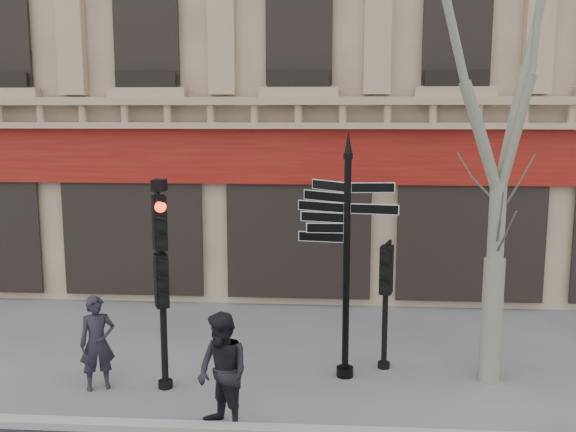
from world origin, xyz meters
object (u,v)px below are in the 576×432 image
at_px(traffic_signal_main, 161,259).
at_px(plane_tree, 507,31).
at_px(pedestrian_b, 223,373).
at_px(pedestrian_a, 97,343).
at_px(fingerpost, 347,214).
at_px(traffic_signal_secondary, 386,283).

relative_size(traffic_signal_main, plane_tree, 0.42).
height_order(plane_tree, pedestrian_b, plane_tree).
xyz_separation_m(pedestrian_a, pedestrian_b, (2.33, -1.27, 0.08)).
relative_size(fingerpost, pedestrian_a, 2.70).
bearing_deg(traffic_signal_main, pedestrian_a, 160.35).
bearing_deg(pedestrian_b, plane_tree, 68.69).
bearing_deg(pedestrian_a, traffic_signal_secondary, -12.07).
height_order(traffic_signal_main, pedestrian_b, traffic_signal_main).
distance_m(fingerpost, plane_tree, 3.88).
distance_m(plane_tree, pedestrian_a, 8.38).
bearing_deg(fingerpost, traffic_signal_secondary, 50.04).
height_order(fingerpost, traffic_signal_main, fingerpost).
relative_size(fingerpost, traffic_signal_secondary, 1.89).
distance_m(fingerpost, pedestrian_a, 4.70).
distance_m(traffic_signal_secondary, pedestrian_a, 5.06).
bearing_deg(traffic_signal_main, plane_tree, -17.50).
bearing_deg(pedestrian_b, traffic_signal_secondary, 87.78).
xyz_separation_m(fingerpost, pedestrian_b, (-1.80, -2.07, -2.01)).
relative_size(traffic_signal_main, pedestrian_a, 2.21).
height_order(traffic_signal_main, pedestrian_a, traffic_signal_main).
height_order(plane_tree, pedestrian_a, plane_tree).
distance_m(traffic_signal_main, pedestrian_b, 2.28).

